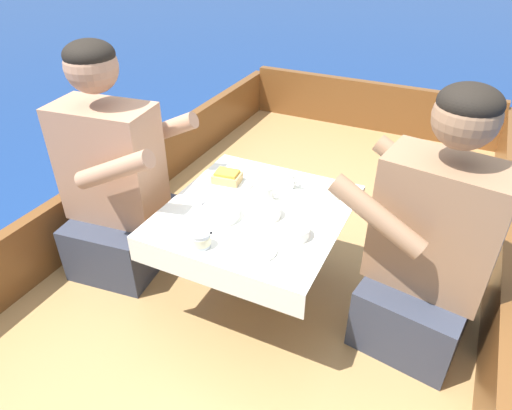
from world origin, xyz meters
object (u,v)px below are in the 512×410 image
(coffee_cup_port, at_px, (288,180))
(tin_can, at_px, (201,240))
(person_port, at_px, (116,186))
(coffee_cup_starboard, at_px, (266,191))
(sandwich, at_px, (227,177))
(person_starboard, at_px, (429,250))

(coffee_cup_port, height_order, tin_can, coffee_cup_port)
(coffee_cup_port, relative_size, tin_can, 1.35)
(person_port, distance_m, coffee_cup_starboard, 0.65)
(person_port, distance_m, sandwich, 0.48)
(sandwich, distance_m, tin_can, 0.42)
(coffee_cup_starboard, height_order, tin_can, coffee_cup_starboard)
(sandwich, bearing_deg, coffee_cup_starboard, -9.25)
(person_port, height_order, person_starboard, person_port)
(sandwich, xyz_separation_m, tin_can, (0.12, -0.41, -0.00))
(coffee_cup_starboard, bearing_deg, person_starboard, -1.09)
(person_starboard, bearing_deg, coffee_cup_starboard, 8.15)
(person_port, bearing_deg, coffee_cup_starboard, 6.70)
(sandwich, xyz_separation_m, coffee_cup_port, (0.24, 0.08, 0.00))
(sandwich, bearing_deg, person_port, -157.40)
(coffee_cup_starboard, bearing_deg, sandwich, 170.75)
(tin_can, bearing_deg, sandwich, 106.57)
(person_port, xyz_separation_m, person_starboard, (1.26, 0.14, -0.01))
(coffee_cup_port, height_order, coffee_cup_starboard, coffee_cup_port)
(sandwich, bearing_deg, person_starboard, -2.98)
(person_port, height_order, coffee_cup_port, person_port)
(coffee_cup_port, distance_m, tin_can, 0.50)
(person_starboard, height_order, tin_can, person_starboard)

